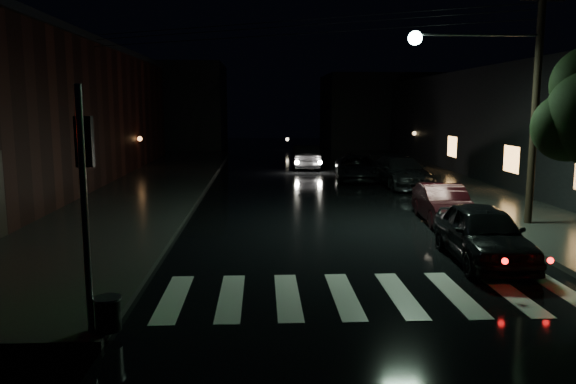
{
  "coord_description": "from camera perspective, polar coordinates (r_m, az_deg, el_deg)",
  "views": [
    {
      "loc": [
        0.67,
        -10.88,
        3.99
      ],
      "look_at": [
        1.4,
        4.67,
        1.6
      ],
      "focal_mm": 35.0,
      "sensor_mm": 36.0,
      "label": 1
    }
  ],
  "objects": [
    {
      "name": "utility_pole",
      "position": [
        19.66,
        22.17,
        9.87
      ],
      "size": [
        4.92,
        0.44,
        8.0
      ],
      "color": "black",
      "rests_on": "ground"
    },
    {
      "name": "parked_car_d",
      "position": [
        30.56,
        6.99,
        2.43
      ],
      "size": [
        2.69,
        5.01,
        1.34
      ],
      "primitive_type": "imported",
      "rotation": [
        0.0,
        0.0,
        -0.1
      ],
      "color": "black",
      "rests_on": "ground"
    },
    {
      "name": "building_far_right",
      "position": [
        57.45,
        10.83,
        8.1
      ],
      "size": [
        14.0,
        10.0,
        7.0
      ],
      "primitive_type": "cube",
      "color": "black",
      "rests_on": "ground"
    },
    {
      "name": "building_far_left",
      "position": [
        56.89,
        -13.65,
        8.5
      ],
      "size": [
        14.0,
        10.0,
        8.0
      ],
      "primitive_type": "cube",
      "color": "black",
      "rests_on": "ground"
    },
    {
      "name": "sidewalk_left",
      "position": [
        25.82,
        -15.35,
        -0.3
      ],
      "size": [
        6.0,
        44.0,
        0.15
      ],
      "primitive_type": "cube",
      "color": "#282826",
      "rests_on": "ground"
    },
    {
      "name": "parked_car_c",
      "position": [
        28.57,
        11.37,
        2.06
      ],
      "size": [
        2.58,
        5.36,
        1.51
      ],
      "primitive_type": "imported",
      "rotation": [
        0.0,
        0.0,
        0.09
      ],
      "color": "black",
      "rests_on": "ground"
    },
    {
      "name": "sidewalk_right",
      "position": [
        26.86,
        17.67,
        -0.06
      ],
      "size": [
        4.0,
        44.0,
        0.15
      ],
      "primitive_type": "cube",
      "color": "#282826",
      "rests_on": "ground"
    },
    {
      "name": "building_right",
      "position": [
        33.19,
        26.94,
        6.09
      ],
      "size": [
        10.0,
        40.0,
        6.0
      ],
      "primitive_type": "cube",
      "color": "black",
      "rests_on": "ground"
    },
    {
      "name": "signal_pole_corner",
      "position": [
        10.13,
        -18.83,
        -5.74
      ],
      "size": [
        0.68,
        0.61,
        4.2
      ],
      "color": "slate",
      "rests_on": "ground"
    },
    {
      "name": "crosswalk",
      "position": [
        12.28,
        8.53,
        -10.3
      ],
      "size": [
        9.0,
        3.0,
        0.01
      ],
      "primitive_type": "cube",
      "color": "beige",
      "rests_on": "ground"
    },
    {
      "name": "oncoming_car",
      "position": [
        36.18,
        1.81,
        3.6
      ],
      "size": [
        1.66,
        4.6,
        1.51
      ],
      "primitive_type": "imported",
      "rotation": [
        0.0,
        0.0,
        3.13
      ],
      "color": "black",
      "rests_on": "ground"
    },
    {
      "name": "parked_car_b",
      "position": [
        20.07,
        15.48,
        -1.14
      ],
      "size": [
        1.68,
        4.09,
        1.32
      ],
      "primitive_type": "imported",
      "rotation": [
        0.0,
        0.0,
        -0.07
      ],
      "color": "black",
      "rests_on": "ground"
    },
    {
      "name": "ground",
      "position": [
        11.61,
        -5.96,
        -11.42
      ],
      "size": [
        120.0,
        120.0,
        0.0
      ],
      "primitive_type": "plane",
      "color": "black",
      "rests_on": "ground"
    },
    {
      "name": "parked_car_a",
      "position": [
        15.35,
        19.21,
        -3.99
      ],
      "size": [
        1.96,
        4.41,
        1.48
      ],
      "primitive_type": "imported",
      "rotation": [
        0.0,
        0.0,
        -0.05
      ],
      "color": "black",
      "rests_on": "ground"
    }
  ]
}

